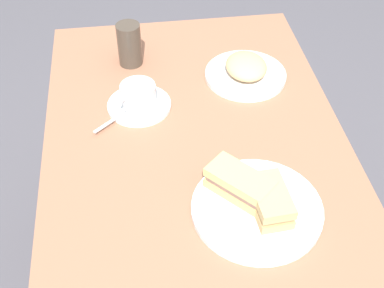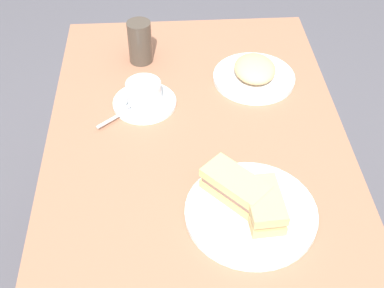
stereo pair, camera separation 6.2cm
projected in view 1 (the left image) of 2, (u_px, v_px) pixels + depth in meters
name	position (u px, v px, depth m)	size (l,w,h in m)	color
dining_table	(195.00, 175.00, 1.28)	(1.05, 0.70, 0.76)	#976247
sandwich_plate	(257.00, 209.00, 1.03)	(0.27, 0.27, 0.01)	silver
sandwich_front	(270.00, 200.00, 1.00)	(0.12, 0.07, 0.05)	tan
sandwich_back	(240.00, 184.00, 1.04)	(0.15, 0.14, 0.05)	tan
coffee_saucer	(139.00, 105.00, 1.27)	(0.16, 0.16, 0.01)	silver
coffee_cup	(138.00, 95.00, 1.24)	(0.09, 0.10, 0.06)	silver
spoon	(115.00, 118.00, 1.22)	(0.07, 0.08, 0.01)	silver
side_plate	(245.00, 75.00, 1.35)	(0.21, 0.21, 0.01)	silver
side_food_pile	(246.00, 66.00, 1.33)	(0.13, 0.11, 0.04)	tan
drinking_glass	(129.00, 44.00, 1.37)	(0.06, 0.06, 0.12)	#443A30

